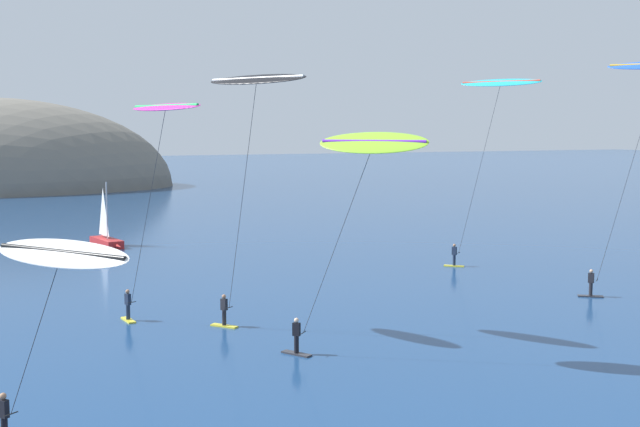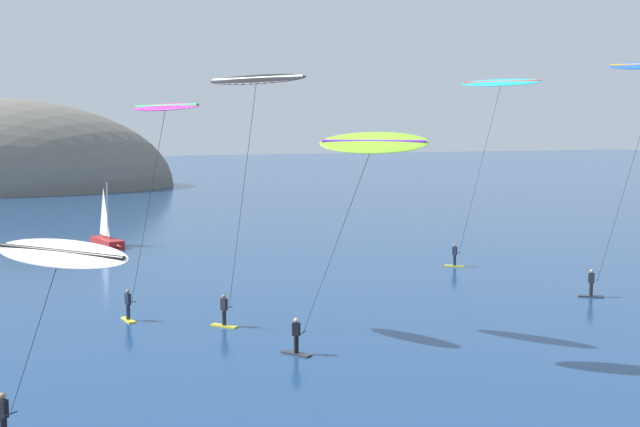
{
  "view_description": "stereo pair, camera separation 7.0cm",
  "coord_description": "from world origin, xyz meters",
  "px_view_note": "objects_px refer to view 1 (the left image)",
  "views": [
    {
      "loc": [
        -15.36,
        -10.93,
        10.24
      ],
      "look_at": [
        2.48,
        27.09,
        5.83
      ],
      "focal_mm": 45.0,
      "sensor_mm": 36.0,
      "label": 1
    },
    {
      "loc": [
        -15.3,
        -10.96,
        10.24
      ],
      "look_at": [
        2.48,
        27.09,
        5.83
      ],
      "focal_mm": 45.0,
      "sensor_mm": 36.0,
      "label": 2
    }
  ],
  "objects_px": {
    "kitesurfer_white": "(55,270)",
    "kitesurfer_cyan": "(497,97)",
    "kitesurfer_black": "(254,101)",
    "sailboat_near": "(108,240)",
    "kitesurfer_magenta": "(162,127)",
    "kitesurfer_lime": "(367,158)"
  },
  "relations": [
    {
      "from": "kitesurfer_black",
      "to": "sailboat_near",
      "type": "bearing_deg",
      "value": 92.1
    },
    {
      "from": "kitesurfer_lime",
      "to": "kitesurfer_black",
      "type": "distance_m",
      "value": 7.88
    },
    {
      "from": "kitesurfer_lime",
      "to": "kitesurfer_magenta",
      "type": "distance_m",
      "value": 11.3
    },
    {
      "from": "sailboat_near",
      "to": "kitesurfer_white",
      "type": "distance_m",
      "value": 47.06
    },
    {
      "from": "kitesurfer_lime",
      "to": "kitesurfer_black",
      "type": "bearing_deg",
      "value": 110.34
    },
    {
      "from": "kitesurfer_cyan",
      "to": "kitesurfer_magenta",
      "type": "height_order",
      "value": "kitesurfer_cyan"
    },
    {
      "from": "kitesurfer_magenta",
      "to": "kitesurfer_white",
      "type": "height_order",
      "value": "kitesurfer_magenta"
    },
    {
      "from": "kitesurfer_magenta",
      "to": "sailboat_near",
      "type": "bearing_deg",
      "value": 84.83
    },
    {
      "from": "kitesurfer_magenta",
      "to": "kitesurfer_black",
      "type": "bearing_deg",
      "value": -26.87
    },
    {
      "from": "sailboat_near",
      "to": "kitesurfer_magenta",
      "type": "relative_size",
      "value": 0.51
    },
    {
      "from": "kitesurfer_lime",
      "to": "kitesurfer_black",
      "type": "xyz_separation_m",
      "value": [
        -2.58,
        6.97,
        2.63
      ]
    },
    {
      "from": "kitesurfer_magenta",
      "to": "kitesurfer_white",
      "type": "relative_size",
      "value": 1.67
    },
    {
      "from": "sailboat_near",
      "to": "kitesurfer_lime",
      "type": "xyz_separation_m",
      "value": [
        3.81,
        -40.46,
        8.35
      ]
    },
    {
      "from": "kitesurfer_lime",
      "to": "kitesurfer_white",
      "type": "distance_m",
      "value": 14.88
    },
    {
      "from": "kitesurfer_cyan",
      "to": "kitesurfer_white",
      "type": "distance_m",
      "value": 40.25
    },
    {
      "from": "kitesurfer_cyan",
      "to": "sailboat_near",
      "type": "bearing_deg",
      "value": 134.42
    },
    {
      "from": "sailboat_near",
      "to": "kitesurfer_magenta",
      "type": "bearing_deg",
      "value": -95.17
    },
    {
      "from": "kitesurfer_lime",
      "to": "kitesurfer_cyan",
      "type": "distance_m",
      "value": 25.91
    },
    {
      "from": "kitesurfer_lime",
      "to": "kitesurfer_cyan",
      "type": "relative_size",
      "value": 0.73
    },
    {
      "from": "sailboat_near",
      "to": "kitesurfer_white",
      "type": "height_order",
      "value": "kitesurfer_white"
    },
    {
      "from": "kitesurfer_lime",
      "to": "kitesurfer_magenta",
      "type": "height_order",
      "value": "kitesurfer_magenta"
    },
    {
      "from": "kitesurfer_white",
      "to": "kitesurfer_cyan",
      "type": "bearing_deg",
      "value": 33.45
    }
  ]
}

